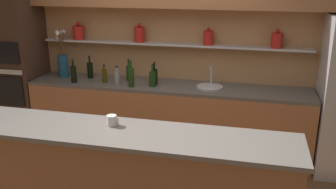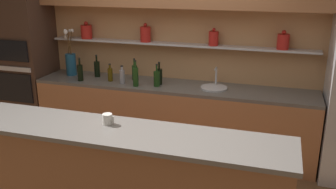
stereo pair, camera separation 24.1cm
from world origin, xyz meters
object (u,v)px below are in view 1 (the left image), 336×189
(oven_tower, at_px, (15,65))
(bottle_wine_7, at_px, (90,70))
(sink_fixture, at_px, (210,86))
(bottle_oil_1, at_px, (104,75))
(bottle_wine_2, at_px, (131,77))
(bottle_wine_0, at_px, (74,74))
(bottle_wine_6, at_px, (154,76))
(flower_vase, at_px, (63,63))
(coffee_mug, at_px, (112,120))
(bottle_spirit_3, at_px, (117,77))
(bottle_wine_4, at_px, (129,73))
(bottle_wine_5, at_px, (152,79))

(oven_tower, distance_m, bottle_wine_7, 1.10)
(oven_tower, distance_m, sink_fixture, 2.74)
(bottle_oil_1, height_order, bottle_wine_7, bottle_wine_7)
(bottle_oil_1, xyz_separation_m, bottle_wine_2, (0.41, -0.12, 0.04))
(bottle_oil_1, bearing_deg, bottle_wine_0, -165.24)
(bottle_wine_0, height_order, bottle_wine_6, bottle_wine_0)
(flower_vase, xyz_separation_m, coffee_mug, (1.39, -1.71, -0.05))
(bottle_spirit_3, bearing_deg, bottle_wine_4, 66.91)
(bottle_wine_0, bearing_deg, flower_vase, 139.93)
(oven_tower, distance_m, bottle_wine_0, 0.99)
(bottle_wine_4, relative_size, bottle_wine_5, 1.02)
(bottle_wine_7, bearing_deg, sink_fixture, -2.64)
(bottle_wine_4, xyz_separation_m, bottle_wine_5, (0.38, -0.19, -0.00))
(oven_tower, height_order, flower_vase, oven_tower)
(bottle_oil_1, xyz_separation_m, bottle_spirit_3, (0.20, -0.06, 0.01))
(coffee_mug, bearing_deg, bottle_spirit_3, 109.19)
(bottle_wine_4, bearing_deg, bottle_oil_1, -152.22)
(oven_tower, distance_m, bottle_wine_4, 1.65)
(bottle_oil_1, distance_m, bottle_wine_2, 0.43)
(bottle_wine_5, bearing_deg, oven_tower, 177.02)
(bottle_wine_2, relative_size, bottle_wine_7, 1.09)
(bottle_wine_2, distance_m, bottle_wine_4, 0.30)
(oven_tower, distance_m, bottle_wine_2, 1.78)
(bottle_oil_1, bearing_deg, bottle_spirit_3, -16.25)
(oven_tower, xyz_separation_m, bottle_wine_7, (1.09, 0.09, -0.03))
(bottle_spirit_3, bearing_deg, oven_tower, 175.60)
(bottle_wine_6, height_order, coffee_mug, bottle_wine_6)
(oven_tower, height_order, bottle_wine_2, oven_tower)
(sink_fixture, relative_size, bottle_spirit_3, 1.39)
(bottle_wine_4, bearing_deg, bottle_spirit_3, -113.09)
(bottle_wine_0, bearing_deg, bottle_wine_5, 3.18)
(bottle_wine_7, bearing_deg, flower_vase, -176.65)
(bottle_oil_1, height_order, bottle_wine_4, bottle_wine_4)
(bottle_wine_5, height_order, bottle_wine_7, bottle_wine_7)
(bottle_oil_1, xyz_separation_m, coffee_mug, (0.73, -1.58, 0.05))
(flower_vase, distance_m, bottle_wine_6, 1.33)
(flower_vase, distance_m, bottle_spirit_3, 0.88)
(bottle_wine_2, relative_size, bottle_wine_5, 1.17)
(bottle_wine_0, height_order, coffee_mug, bottle_wine_0)
(flower_vase, bearing_deg, bottle_spirit_3, -12.16)
(bottle_wine_5, xyz_separation_m, bottle_wine_6, (-0.00, 0.10, 0.00))
(bottle_wine_6, bearing_deg, coffee_mug, -87.81)
(bottle_wine_0, height_order, bottle_oil_1, bottle_wine_0)
(bottle_wine_2, height_order, bottle_spirit_3, bottle_wine_2)
(bottle_wine_4, xyz_separation_m, bottle_wine_6, (0.38, -0.09, -0.00))
(oven_tower, relative_size, bottle_wine_0, 6.89)
(oven_tower, distance_m, bottle_wine_6, 2.03)
(bottle_wine_0, distance_m, bottle_wine_7, 0.28)
(bottle_wine_7, relative_size, coffee_mug, 2.86)
(bottle_spirit_3, bearing_deg, bottle_wine_5, 1.74)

